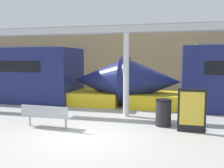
# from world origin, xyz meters

# --- Properties ---
(ground_plane) EXTENTS (60.00, 60.00, 0.00)m
(ground_plane) POSITION_xyz_m (0.00, 0.00, 0.00)
(ground_plane) COLOR #B2AFA8
(station_wall) EXTENTS (56.00, 0.20, 5.00)m
(station_wall) POSITION_xyz_m (0.00, 11.10, 2.50)
(station_wall) COLOR tan
(station_wall) RESTS_ON ground_plane
(bench_near) EXTENTS (1.92, 0.57, 0.83)m
(bench_near) POSITION_xyz_m (-1.78, 0.72, 0.50)
(bench_near) COLOR #ADB2B7
(bench_near) RESTS_ON ground_plane
(trash_bin) EXTENTS (0.60, 0.60, 1.00)m
(trash_bin) POSITION_xyz_m (2.32, 2.04, 0.50)
(trash_bin) COLOR black
(trash_bin) RESTS_ON ground_plane
(poster_board) EXTENTS (0.93, 0.07, 1.49)m
(poster_board) POSITION_xyz_m (3.29, 1.43, 0.75)
(poster_board) COLOR black
(poster_board) RESTS_ON ground_plane
(support_column_near) EXTENTS (0.25, 0.25, 3.59)m
(support_column_near) POSITION_xyz_m (0.66, 3.29, 1.80)
(support_column_near) COLOR silver
(support_column_near) RESTS_ON ground_plane
(canopy_beam) EXTENTS (28.00, 0.60, 0.28)m
(canopy_beam) POSITION_xyz_m (0.66, 3.29, 3.73)
(canopy_beam) COLOR #B7B7BC
(canopy_beam) RESTS_ON support_column_near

